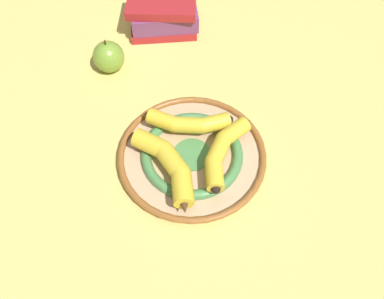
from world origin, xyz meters
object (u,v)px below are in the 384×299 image
at_px(decorative_bowl, 192,155).
at_px(banana_b, 187,123).
at_px(book_stack, 163,14).
at_px(banana_a, 169,165).
at_px(apple, 109,57).
at_px(banana_c, 223,150).

bearing_deg(decorative_bowl, banana_b, -22.48).
bearing_deg(book_stack, banana_a, 94.04).
relative_size(banana_a, apple, 2.42).
distance_m(decorative_bowl, banana_c, 0.07).
distance_m(banana_c, apple, 0.38).
height_order(banana_c, apple, apple).
height_order(banana_b, banana_c, same).
distance_m(banana_b, book_stack, 0.37).
xyz_separation_m(banana_c, book_stack, (0.44, -0.12, -0.00)).
relative_size(banana_b, book_stack, 0.75).
relative_size(banana_b, apple, 1.86).
bearing_deg(apple, book_stack, -71.12).
relative_size(banana_b, banana_c, 0.96).
height_order(decorative_bowl, banana_c, banana_c).
height_order(banana_a, apple, apple).
bearing_deg(decorative_bowl, banana_a, 102.77).
bearing_deg(book_stack, banana_b, 100.34).
relative_size(banana_a, banana_b, 1.30).
height_order(banana_a, book_stack, book_stack).
bearing_deg(banana_a, banana_b, -51.27).
relative_size(decorative_bowl, book_stack, 1.41).
distance_m(decorative_bowl, apple, 0.34).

